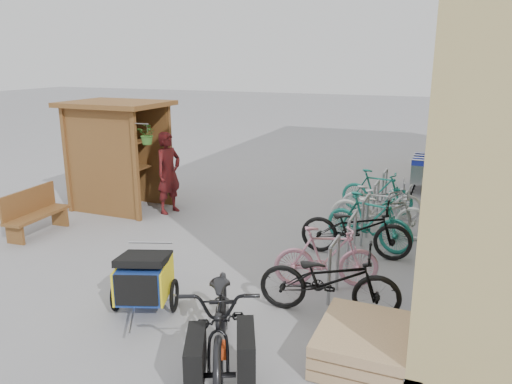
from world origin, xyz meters
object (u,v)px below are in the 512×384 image
at_px(pallet_stack, 364,344).
at_px(shopping_carts, 424,168).
at_px(bike_5, 373,209).
at_px(bike_1, 326,257).
at_px(bike_4, 380,210).
at_px(bike_0, 329,280).
at_px(kiosk, 114,140).
at_px(child_trailer, 144,277).
at_px(cargo_bike, 222,319).
at_px(bike_6, 381,199).
at_px(bike_3, 369,221).
at_px(bench, 34,212).
at_px(bike_7, 377,192).
at_px(person_kiosk, 169,173).
at_px(bike_2, 356,228).

relative_size(pallet_stack, shopping_carts, 0.68).
xyz_separation_m(shopping_carts, bike_5, (-0.67, -3.76, -0.10)).
distance_m(shopping_carts, bike_1, 6.59).
bearing_deg(bike_4, bike_0, -179.65).
bearing_deg(pallet_stack, kiosk, 148.34).
bearing_deg(child_trailer, pallet_stack, -21.91).
bearing_deg(cargo_bike, shopping_carts, 56.43).
bearing_deg(bike_6, pallet_stack, 177.79).
bearing_deg(bike_3, pallet_stack, -154.91).
bearing_deg(bench, bike_7, 29.47).
bearing_deg(bike_5, bike_1, 174.27).
distance_m(bench, bike_3, 6.33).
relative_size(bike_3, bike_4, 0.87).
height_order(kiosk, bike_0, kiosk).
height_order(bike_4, bike_6, bike_4).
relative_size(kiosk, bike_6, 1.51).
relative_size(shopping_carts, bike_0, 0.95).
distance_m(bike_5, bike_6, 0.84).
xyz_separation_m(pallet_stack, bike_5, (-0.67, 4.48, 0.24)).
height_order(person_kiosk, bike_1, person_kiosk).
bearing_deg(kiosk, bench, -100.88).
bearing_deg(shopping_carts, bike_4, -97.25).
bearing_deg(bike_0, bike_4, -10.01).
bearing_deg(bike_5, bike_3, -176.08).
relative_size(child_trailer, bike_4, 0.76).
bearing_deg(pallet_stack, bike_2, 103.27).
relative_size(kiosk, person_kiosk, 1.40).
bearing_deg(bike_2, cargo_bike, 165.33).
bearing_deg(bike_6, bike_5, 168.68).
relative_size(bike_1, bike_7, 0.98).
bearing_deg(bike_4, bike_7, 13.56).
height_order(bike_1, bike_7, bike_7).
bearing_deg(bike_4, child_trailer, 152.03).
xyz_separation_m(pallet_stack, bike_7, (-0.79, 5.72, 0.27)).
bearing_deg(bike_4, shopping_carts, -4.63).
height_order(kiosk, bike_3, kiosk).
bearing_deg(bike_1, bike_3, -29.33).
distance_m(person_kiosk, bike_3, 4.48).
height_order(kiosk, cargo_bike, kiosk).
bearing_deg(bike_7, bike_0, -170.68).
relative_size(kiosk, bike_5, 1.67).
bearing_deg(bench, child_trailer, -29.13).
distance_m(bench, bike_2, 6.08).
bearing_deg(person_kiosk, bike_1, -104.02).
bearing_deg(bike_2, bike_1, 169.22).
xyz_separation_m(pallet_stack, bike_0, (-0.64, 0.91, 0.28)).
height_order(bike_6, bike_7, bike_7).
xyz_separation_m(kiosk, bike_3, (5.69, -0.34, -1.05)).
xyz_separation_m(bench, bike_1, (5.79, -0.10, 0.01)).
bearing_deg(bike_3, bike_1, -173.75).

